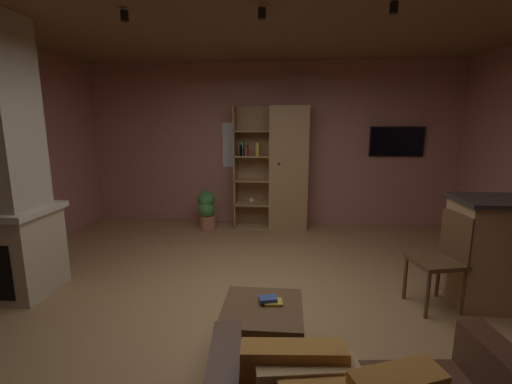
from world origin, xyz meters
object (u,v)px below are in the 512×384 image
(table_book_1, at_px, (268,299))
(potted_floor_plant, at_px, (207,209))
(bookshelf_cabinet, at_px, (283,169))
(coffee_table, at_px, (262,318))
(dining_chair, at_px, (444,254))
(table_book_0, at_px, (273,302))
(wall_mounted_tv, at_px, (397,142))

(table_book_1, bearing_deg, potted_floor_plant, 110.93)
(table_book_1, xyz_separation_m, potted_floor_plant, (-1.19, 3.12, -0.12))
(bookshelf_cabinet, relative_size, coffee_table, 3.31)
(coffee_table, xyz_separation_m, dining_chair, (1.65, 0.95, 0.19))
(coffee_table, bearing_deg, table_book_0, 35.69)
(table_book_1, xyz_separation_m, dining_chair, (1.61, 0.89, 0.06))
(coffee_table, height_order, potted_floor_plant, potted_floor_plant)
(table_book_0, xyz_separation_m, potted_floor_plant, (-1.24, 3.13, -0.10))
(table_book_0, height_order, wall_mounted_tv, wall_mounted_tv)
(bookshelf_cabinet, distance_m, potted_floor_plant, 1.43)
(bookshelf_cabinet, relative_size, table_book_1, 15.42)
(bookshelf_cabinet, height_order, wall_mounted_tv, bookshelf_cabinet)
(bookshelf_cabinet, distance_m, wall_mounted_tv, 1.90)
(potted_floor_plant, bearing_deg, bookshelf_cabinet, 11.24)
(table_book_1, height_order, wall_mounted_tv, wall_mounted_tv)
(dining_chair, bearing_deg, table_book_0, -150.39)
(table_book_0, relative_size, table_book_1, 1.01)
(coffee_table, bearing_deg, table_book_1, 59.43)
(wall_mounted_tv, bearing_deg, bookshelf_cabinet, -173.45)
(bookshelf_cabinet, xyz_separation_m, coffee_table, (-0.09, -3.43, -0.66))
(bookshelf_cabinet, bearing_deg, dining_chair, -57.87)
(table_book_0, relative_size, dining_chair, 0.14)
(table_book_0, relative_size, wall_mounted_tv, 0.15)
(wall_mounted_tv, bearing_deg, table_book_0, -117.21)
(coffee_table, height_order, wall_mounted_tv, wall_mounted_tv)
(coffee_table, height_order, dining_chair, dining_chair)
(dining_chair, bearing_deg, wall_mounted_tv, 84.20)
(potted_floor_plant, bearing_deg, dining_chair, -38.55)
(dining_chair, bearing_deg, potted_floor_plant, 141.45)
(bookshelf_cabinet, distance_m, dining_chair, 2.97)
(table_book_0, xyz_separation_m, wall_mounted_tv, (1.84, 3.59, 1.00))
(coffee_table, xyz_separation_m, potted_floor_plant, (-1.16, 3.18, 0.00))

